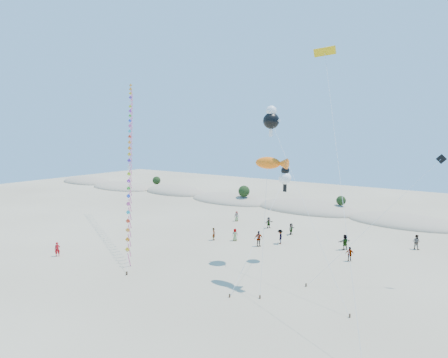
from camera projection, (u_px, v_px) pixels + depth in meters
ground at (88, 306)px, 29.71m from camera, size 160.00×160.00×0.00m
dune_ridge at (312, 210)px, 66.02m from camera, size 145.30×11.49×5.57m
kite_train at (130, 150)px, 49.86m from camera, size 21.57×20.28×22.06m
fish_kite at (271, 163)px, 33.41m from camera, size 3.10×4.40×11.53m
cartoon_kite_low at (285, 177)px, 39.50m from camera, size 1.33×11.90×10.16m
cartoon_kite_high at (271, 119)px, 38.57m from camera, size 11.95×8.80×16.46m
parafoil_kite at (325, 58)px, 31.67m from camera, size 8.26×12.31×20.96m
dark_kite at (398, 200)px, 32.84m from camera, size 9.75×7.17×11.87m
flyer_foreground at (57, 249)px, 41.55m from camera, size 0.65×0.69×1.60m
beachgoers at (318, 237)px, 46.14m from camera, size 33.59×11.24×1.89m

